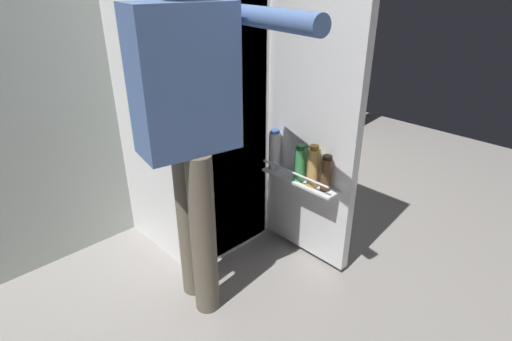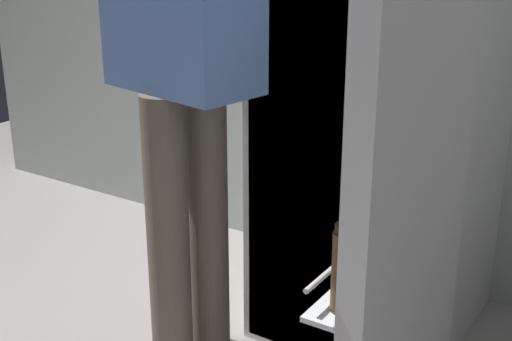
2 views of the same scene
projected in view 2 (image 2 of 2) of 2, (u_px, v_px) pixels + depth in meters
The scene contains 2 objects.
refrigerator at pixel (389, 64), 2.02m from camera, with size 0.65×1.24×1.74m.
person at pixel (184, 25), 1.82m from camera, with size 0.55×0.78×1.67m.
Camera 2 is at (0.79, -1.37, 1.28)m, focal length 49.63 mm.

